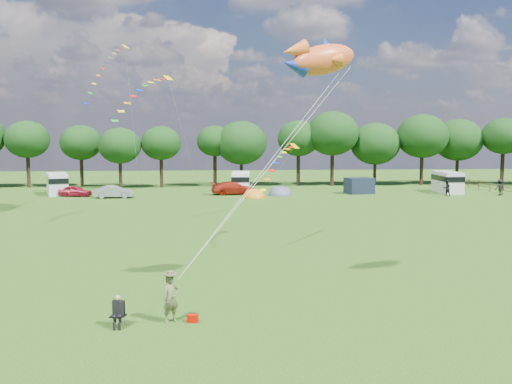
{
  "coord_description": "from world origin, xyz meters",
  "views": [
    {
      "loc": [
        -2.41,
        -22.72,
        7.13
      ],
      "look_at": [
        0.0,
        8.0,
        4.0
      ],
      "focal_mm": 40.0,
      "sensor_mm": 36.0,
      "label": 1
    }
  ],
  "objects": [
    {
      "name": "walker_b",
      "position": [
        31.14,
        41.0,
        0.96
      ],
      "size": [
        1.34,
        0.86,
        1.91
      ],
      "primitive_type": "imported",
      "rotation": [
        0.0,
        0.0,
        3.39
      ],
      "color": "black",
      "rests_on": "ground"
    },
    {
      "name": "kite_bag",
      "position": [
        -3.17,
        -1.51,
        0.14
      ],
      "size": [
        0.45,
        0.35,
        0.28
      ],
      "primitive_type": "cube",
      "rotation": [
        0.0,
        0.0,
        -0.22
      ],
      "color": "#B40B00",
      "rests_on": "ground"
    },
    {
      "name": "tree_line",
      "position": [
        5.3,
        54.99,
        6.35
      ],
      "size": [
        102.98,
        10.98,
        10.27
      ],
      "color": "black",
      "rests_on": "ground"
    },
    {
      "name": "kite_flyer",
      "position": [
        -3.99,
        -1.42,
        0.92
      ],
      "size": [
        0.8,
        0.74,
        1.84
      ],
      "primitive_type": "imported",
      "rotation": [
        0.0,
        0.0,
        0.58
      ],
      "color": "brown",
      "rests_on": "ground"
    },
    {
      "name": "campervan_d",
      "position": [
        26.37,
        44.63,
        1.38
      ],
      "size": [
        2.41,
        5.33,
        2.58
      ],
      "rotation": [
        0.0,
        0.0,
        1.54
      ],
      "color": "#B8B8BA",
      "rests_on": "ground"
    },
    {
      "name": "streamer_kite_c",
      "position": [
        2.14,
        13.55,
        5.6
      ],
      "size": [
        3.12,
        4.95,
        2.79
      ],
      "rotation": [
        0.0,
        0.0,
        0.88
      ],
      "color": "#DFAD03",
      "rests_on": "ground"
    },
    {
      "name": "campervan_b",
      "position": [
        -20.62,
        46.03,
        1.36
      ],
      "size": [
        3.72,
        5.59,
        2.53
      ],
      "rotation": [
        0.0,
        0.0,
        1.89
      ],
      "color": "silver",
      "rests_on": "ground"
    },
    {
      "name": "streamer_kite_b",
      "position": [
        -7.37,
        22.63,
        10.56
      ],
      "size": [
        4.36,
        4.78,
        3.83
      ],
      "rotation": [
        0.0,
        0.0,
        0.82
      ],
      "color": "#FBC801",
      "rests_on": "ground"
    },
    {
      "name": "ground_plane",
      "position": [
        0.0,
        0.0,
        0.0
      ],
      "size": [
        180.0,
        180.0,
        0.0
      ],
      "primitive_type": "plane",
      "color": "black",
      "rests_on": "ground"
    },
    {
      "name": "campervan_c",
      "position": [
        1.2,
        47.21,
        1.33
      ],
      "size": [
        2.55,
        5.22,
        2.48
      ],
      "rotation": [
        0.0,
        0.0,
        1.49
      ],
      "color": "white",
      "rests_on": "ground"
    },
    {
      "name": "car_b",
      "position": [
        -13.3,
        41.82,
        0.7
      ],
      "size": [
        4.04,
        1.65,
        1.41
      ],
      "primitive_type": "imported",
      "rotation": [
        0.0,
        0.0,
        1.61
      ],
      "color": "gray",
      "rests_on": "ground"
    },
    {
      "name": "tent_greyblue",
      "position": [
        5.6,
        43.11,
        0.02
      ],
      "size": [
        2.91,
        3.19,
        2.16
      ],
      "color": "#464F63",
      "rests_on": "ground"
    },
    {
      "name": "car_a",
      "position": [
        -18.0,
        43.68,
        0.63
      ],
      "size": [
        3.99,
        2.11,
        1.26
      ],
      "primitive_type": "imported",
      "rotation": [
        0.0,
        0.0,
        1.4
      ],
      "color": "maroon",
      "rests_on": "ground"
    },
    {
      "name": "walker_a",
      "position": [
        24.61,
        40.66,
        0.93
      ],
      "size": [
        0.95,
        0.64,
        1.85
      ],
      "primitive_type": "imported",
      "rotation": [
        0.0,
        0.0,
        3.23
      ],
      "color": "black",
      "rests_on": "ground"
    },
    {
      "name": "car_c",
      "position": [
        0.2,
        44.51,
        0.77
      ],
      "size": [
        5.32,
        2.71,
        1.53
      ],
      "primitive_type": "imported",
      "rotation": [
        0.0,
        0.0,
        1.69
      ],
      "color": "maroon",
      "rests_on": "ground"
    },
    {
      "name": "streamer_kite_a",
      "position": [
        -11.44,
        29.97,
        13.4
      ],
      "size": [
        3.27,
        5.63,
        5.77
      ],
      "rotation": [
        0.0,
        0.0,
        1.11
      ],
      "color": "#CBD908",
      "rests_on": "ground"
    },
    {
      "name": "camp_chair",
      "position": [
        -5.9,
        -1.83,
        0.73
      ],
      "size": [
        0.62,
        0.64,
        1.22
      ],
      "rotation": [
        0.0,
        0.0,
        -0.34
      ],
      "color": "#99999E",
      "rests_on": "ground"
    },
    {
      "name": "fish_kite",
      "position": [
        2.24,
        2.12,
        10.37
      ],
      "size": [
        3.82,
        2.29,
        2.0
      ],
      "rotation": [
        0.0,
        -0.21,
        0.35
      ],
      "color": "#DC5123",
      "rests_on": "ground"
    },
    {
      "name": "awning_navy",
      "position": [
        15.34,
        44.45,
        0.95
      ],
      "size": [
        3.44,
        2.99,
        1.89
      ],
      "primitive_type": "cube",
      "rotation": [
        0.0,
        0.0,
        0.19
      ],
      "color": "black",
      "rests_on": "ground"
    },
    {
      "name": "tent_orange",
      "position": [
        2.37,
        40.88,
        0.02
      ],
      "size": [
        2.55,
        2.79,
        1.99
      ],
      "color": "orange",
      "rests_on": "ground"
    }
  ]
}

